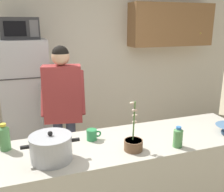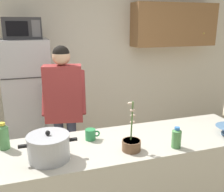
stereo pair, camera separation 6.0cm
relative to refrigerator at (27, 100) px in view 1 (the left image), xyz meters
The scene contains 10 objects.
back_wall_unit 1.28m from the refrigerator, 20.92° to the left, with size 6.00×0.48×2.60m.
kitchen_island 2.06m from the refrigerator, 65.80° to the right, with size 2.26×0.68×0.92m, color #BCB7A8.
refrigerator is the anchor object (origin of this frame).
microwave 0.98m from the refrigerator, 89.93° to the right, with size 0.48×0.37×0.28m.
person_near_pot 0.99m from the refrigerator, 66.82° to the right, with size 0.57×0.49×1.67m.
cooking_pot 1.97m from the refrigerator, 86.26° to the right, with size 0.42×0.31×0.23m.
coffee_mug 1.80m from the refrigerator, 73.84° to the right, with size 0.13×0.09×0.10m.
bottle_near_edge 1.69m from the refrigerator, 96.91° to the right, with size 0.09×0.09×0.22m.
bottle_mid_counter 2.37m from the refrigerator, 61.58° to the right, with size 0.08×0.08×0.18m.
potted_orchid 2.16m from the refrigerator, 69.32° to the right, with size 0.15×0.15×0.41m.
Camera 1 is at (-0.85, -1.86, 1.90)m, focal length 41.28 mm.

